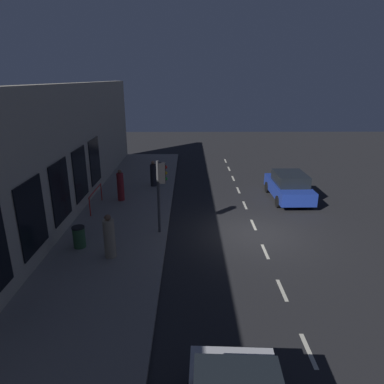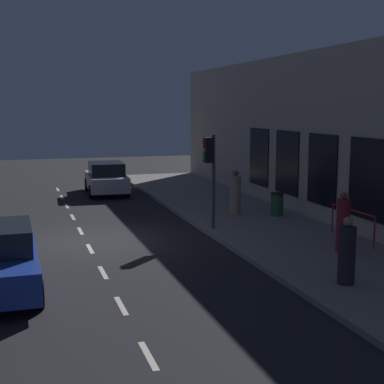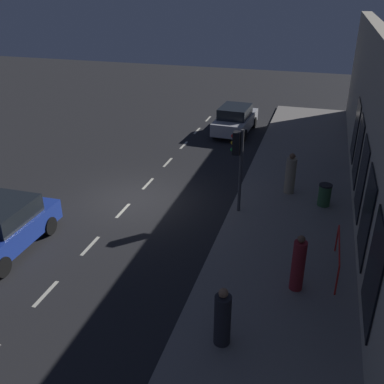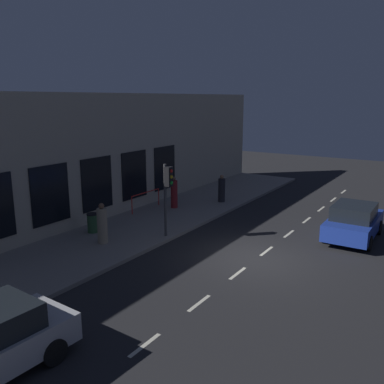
{
  "view_description": "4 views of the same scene",
  "coord_description": "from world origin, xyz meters",
  "px_view_note": "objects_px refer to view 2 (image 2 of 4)",
  "views": [
    {
      "loc": [
        3.02,
        13.68,
        6.59
      ],
      "look_at": [
        2.9,
        -0.8,
        1.71
      ],
      "focal_mm": 31.82,
      "sensor_mm": 36.0,
      "label": 1
    },
    {
      "loc": [
        -2.05,
        -17.85,
        4.28
      ],
      "look_at": [
        3.11,
        -1.45,
        1.67
      ],
      "focal_mm": 52.87,
      "sensor_mm": 36.0,
      "label": 2
    },
    {
      "loc": [
        6.84,
        -14.52,
        8.05
      ],
      "look_at": [
        3.08,
        -1.96,
        1.68
      ],
      "focal_mm": 40.92,
      "sensor_mm": 36.0,
      "label": 3
    },
    {
      "loc": [
        -6.04,
        13.93,
        6.09
      ],
      "look_at": [
        3.53,
        -0.85,
        2.07
      ],
      "focal_mm": 38.54,
      "sensor_mm": 36.0,
      "label": 4
    }
  ],
  "objects_px": {
    "pedestrian_1": "(347,254)",
    "trash_bin": "(277,204)",
    "pedestrian_2": "(235,194)",
    "parked_car_1": "(106,178)",
    "traffic_light": "(210,162)",
    "pedestrian_0": "(343,224)"
  },
  "relations": [
    {
      "from": "pedestrian_1",
      "to": "trash_bin",
      "type": "relative_size",
      "value": 1.82
    },
    {
      "from": "pedestrian_2",
      "to": "parked_car_1",
      "type": "bearing_deg",
      "value": -154.4
    },
    {
      "from": "traffic_light",
      "to": "pedestrian_1",
      "type": "height_order",
      "value": "traffic_light"
    },
    {
      "from": "traffic_light",
      "to": "pedestrian_0",
      "type": "height_order",
      "value": "traffic_light"
    },
    {
      "from": "parked_car_1",
      "to": "trash_bin",
      "type": "distance_m",
      "value": 9.82
    },
    {
      "from": "parked_car_1",
      "to": "trash_bin",
      "type": "xyz_separation_m",
      "value": [
        5.22,
        -8.32,
        -0.2
      ]
    },
    {
      "from": "traffic_light",
      "to": "pedestrian_2",
      "type": "height_order",
      "value": "traffic_light"
    },
    {
      "from": "pedestrian_1",
      "to": "pedestrian_2",
      "type": "bearing_deg",
      "value": -74.6
    },
    {
      "from": "pedestrian_2",
      "to": "trash_bin",
      "type": "bearing_deg",
      "value": 59.74
    },
    {
      "from": "pedestrian_0",
      "to": "trash_bin",
      "type": "relative_size",
      "value": 1.98
    },
    {
      "from": "parked_car_1",
      "to": "pedestrian_2",
      "type": "bearing_deg",
      "value": -60.46
    },
    {
      "from": "parked_car_1",
      "to": "pedestrian_0",
      "type": "bearing_deg",
      "value": -68.89
    },
    {
      "from": "parked_car_1",
      "to": "pedestrian_2",
      "type": "xyz_separation_m",
      "value": [
        3.81,
        -7.54,
        0.14
      ]
    },
    {
      "from": "pedestrian_0",
      "to": "pedestrian_2",
      "type": "relative_size",
      "value": 1.01
    },
    {
      "from": "parked_car_1",
      "to": "pedestrian_0",
      "type": "distance_m",
      "value": 14.57
    },
    {
      "from": "parked_car_1",
      "to": "pedestrian_1",
      "type": "distance_m",
      "value": 16.72
    },
    {
      "from": "parked_car_1",
      "to": "pedestrian_0",
      "type": "relative_size",
      "value": 2.45
    },
    {
      "from": "parked_car_1",
      "to": "pedestrian_2",
      "type": "height_order",
      "value": "pedestrian_2"
    },
    {
      "from": "traffic_light",
      "to": "pedestrian_1",
      "type": "xyz_separation_m",
      "value": [
        1.05,
        -6.73,
        -1.56
      ]
    },
    {
      "from": "traffic_light",
      "to": "trash_bin",
      "type": "height_order",
      "value": "traffic_light"
    },
    {
      "from": "pedestrian_0",
      "to": "pedestrian_2",
      "type": "height_order",
      "value": "pedestrian_0"
    },
    {
      "from": "pedestrian_2",
      "to": "trash_bin",
      "type": "relative_size",
      "value": 1.96
    }
  ]
}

